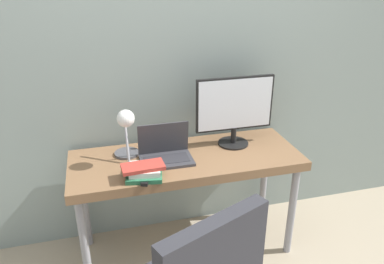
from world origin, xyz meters
The scene contains 7 objects.
wall_back centered at (0.00, 0.63, 1.30)m, with size 8.00×0.05×2.60m.
desk centered at (0.00, 0.28, 0.67)m, with size 1.48×0.56×0.74m.
laptop centered at (-0.14, 0.27, 0.79)m, with size 0.32×0.21×0.23m.
monitor centered at (0.36, 0.38, 1.00)m, with size 0.53×0.21×0.47m.
desk_lamp centered at (-0.37, 0.31, 0.96)m, with size 0.16×0.27×0.36m.
book_stack centered at (-0.30, 0.10, 0.78)m, with size 0.25×0.21×0.08m.
tv_remote centered at (-0.29, 0.05, 0.75)m, with size 0.09×0.14×0.02m.
Camera 1 is at (-0.51, -1.79, 1.87)m, focal length 35.00 mm.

